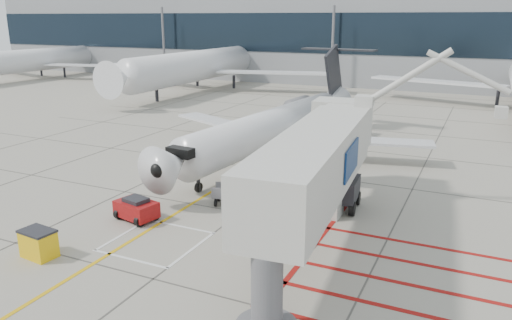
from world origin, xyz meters
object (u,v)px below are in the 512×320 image
at_px(regional_jet, 256,112).
at_px(spill_bin, 39,243).
at_px(pushback_tug, 136,208).
at_px(jet_bridge, 314,174).

distance_m(regional_jet, spill_bin, 17.81).
height_order(pushback_tug, spill_bin, spill_bin).
bearing_deg(regional_jet, pushback_tug, -90.82).
bearing_deg(pushback_tug, regional_jet, 95.83).
distance_m(pushback_tug, spill_bin, 5.46).
relative_size(regional_jet, pushback_tug, 13.32).
distance_m(jet_bridge, pushback_tug, 10.16).
relative_size(jet_bridge, spill_bin, 12.46).
xyz_separation_m(regional_jet, jet_bridge, (8.28, -11.70, -0.13)).
bearing_deg(jet_bridge, regional_jet, 120.27).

